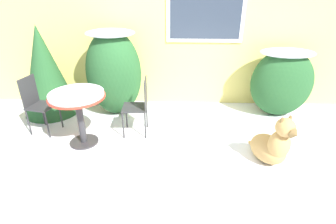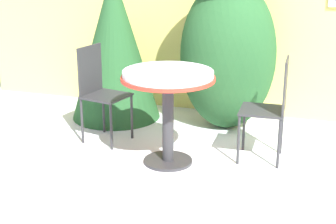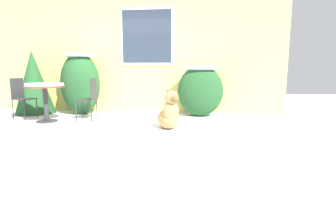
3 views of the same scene
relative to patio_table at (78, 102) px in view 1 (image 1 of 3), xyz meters
name	(u,v)px [view 1 (image 1 of 3)]	position (x,y,z in m)	size (l,w,h in m)	color
ground_plane	(166,171)	(1.26, -0.63, -0.67)	(16.00, 16.00, 0.00)	white
house_wall	(173,24)	(1.30, 1.56, 0.84)	(8.00, 0.10, 2.96)	#E5D16B
shrub_left	(114,71)	(0.28, 1.05, 0.12)	(0.95, 0.81, 1.49)	#235128
shrub_middle	(282,81)	(3.20, 1.08, -0.04)	(1.06, 0.72, 1.18)	#235128
evergreen_bush	(45,71)	(-0.91, 1.01, 0.12)	(0.94, 0.94, 1.57)	#235128
patio_table	(78,102)	(0.00, 0.00, 0.00)	(0.78, 0.78, 0.81)	#2D2D30
patio_chair_near_table	(37,102)	(-0.77, 0.34, -0.17)	(0.44, 0.44, 0.90)	#2D2D30
patio_chair_far_side	(139,104)	(0.81, 0.33, -0.17)	(0.38, 0.38, 0.90)	#2D2D30
dog	(273,145)	(2.63, -0.39, -0.39)	(0.57, 0.71, 0.75)	tan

